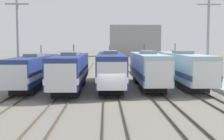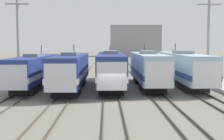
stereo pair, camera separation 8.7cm
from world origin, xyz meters
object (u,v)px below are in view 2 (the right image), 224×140
(locomotive_center_left, at_px, (70,71))
(catenary_tower_right, at_px, (208,38))
(locomotive_far_right, at_px, (183,68))
(catenary_tower_left, at_px, (18,38))
(locomotive_center, at_px, (110,68))
(locomotive_center_right, at_px, (148,69))
(locomotive_far_left, at_px, (34,70))

(locomotive_center_left, relative_size, catenary_tower_right, 1.46)
(locomotive_far_right, xyz_separation_m, catenary_tower_left, (-20.31, -0.02, 3.69))
(locomotive_center, xyz_separation_m, catenary_tower_right, (12.08, 0.95, 3.67))
(catenary_tower_left, bearing_deg, catenary_tower_right, 0.00)
(locomotive_center_right, bearing_deg, locomotive_far_left, -179.44)
(locomotive_far_left, height_order, locomotive_center_right, locomotive_center_right)
(locomotive_center_left, relative_size, locomotive_far_right, 0.86)
(catenary_tower_right, bearing_deg, locomotive_center_right, -169.77)
(locomotive_far_left, xyz_separation_m, catenary_tower_left, (-2.19, 1.49, 3.82))
(locomotive_center, height_order, catenary_tower_left, catenary_tower_left)
(locomotive_far_left, distance_m, catenary_tower_right, 21.54)
(locomotive_center_right, distance_m, catenary_tower_right, 8.51)
(locomotive_far_left, relative_size, catenary_tower_right, 1.57)
(locomotive_center_left, height_order, locomotive_far_right, locomotive_far_right)
(locomotive_far_right, xyz_separation_m, catenary_tower_right, (3.02, -0.02, 3.69))
(locomotive_center_left, height_order, locomotive_center_right, locomotive_center_right)
(locomotive_center, bearing_deg, locomotive_far_left, -176.59)
(locomotive_center, height_order, locomotive_far_right, locomotive_far_right)
(locomotive_far_left, bearing_deg, locomotive_center_right, 0.56)
(locomotive_center, relative_size, locomotive_far_right, 1.01)
(locomotive_center_left, distance_m, locomotive_center_right, 9.30)
(locomotive_center, distance_m, catenary_tower_left, 11.87)
(locomotive_far_right, bearing_deg, locomotive_far_left, -175.21)
(locomotive_far_left, bearing_deg, locomotive_far_right, 4.79)
(locomotive_center_right, bearing_deg, locomotive_center, 174.85)
(locomotive_far_right, relative_size, catenary_tower_left, 1.70)
(locomotive_center_right, xyz_separation_m, locomotive_far_right, (4.53, 1.39, -0.02))
(locomotive_center_right, bearing_deg, locomotive_center_left, -167.18)
(locomotive_center, bearing_deg, catenary_tower_left, 175.15)
(locomotive_far_right, bearing_deg, catenary_tower_left, -179.93)
(locomotive_far_left, xyz_separation_m, locomotive_center_right, (13.60, 0.13, 0.15))
(catenary_tower_left, bearing_deg, locomotive_center, -4.85)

